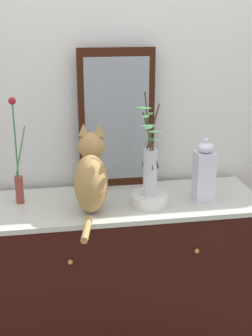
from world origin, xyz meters
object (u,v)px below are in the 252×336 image
Objects in this scene: vase_glass_clear at (150,166)px; jar_lidded_porcelain at (204,172)px; mirror_leaning at (117,120)px; bowl_porcelain at (150,200)px; sideboard at (126,270)px; cat_sitting at (91,177)px; vase_slim_green at (18,173)px.

vase_glass_clear is 0.30m from jar_lidded_porcelain.
mirror_leaning is 4.13× the size of bowl_porcelain.
bowl_porcelain is (0.11, -0.08, 0.45)m from sideboard.
mirror_leaning is 0.42m from cat_sitting.
vase_glass_clear is 1.56× the size of jar_lidded_porcelain.
vase_slim_green is at bearing 156.20° from cat_sitting.
vase_glass_clear is (0.12, -0.31, -0.17)m from mirror_leaning.
vase_slim_green is at bearing -162.55° from mirror_leaning.
mirror_leaning is 1.62× the size of cat_sitting.
sideboard is at bearing -6.60° from vase_slim_green.
jar_lidded_porcelain is at bearing -34.80° from mirror_leaning.
cat_sitting is 1.39× the size of jar_lidded_porcelain.
sideboard is 1.86× the size of mirror_leaning.
bowl_porcelain is 0.32m from jar_lidded_porcelain.
mirror_leaning is at bearing 93.10° from sideboard.
bowl_porcelain is (0.30, 0.02, -0.15)m from cat_sitting.
vase_glass_clear is at bearing -128.23° from bowl_porcelain.
bowl_porcelain is 0.18m from vase_glass_clear.
sideboard is 3.02× the size of cat_sitting.
cat_sitting is (-0.19, -0.09, 0.60)m from sideboard.
sideboard is 2.58× the size of vase_slim_green.
mirror_leaning is at bearing 111.11° from vase_glass_clear.
vase_glass_clear is (0.11, -0.08, 0.63)m from sideboard.
vase_glass_clear reaches higher than sideboard.
vase_slim_green is at bearing 172.79° from jar_lidded_porcelain.
mirror_leaning reaches higher than sideboard.
jar_lidded_porcelain is at bearing -7.21° from vase_slim_green.
cat_sitting is 0.39m from vase_slim_green.
bowl_porcelain is at bearing -35.52° from sideboard.
cat_sitting is at bearing -176.34° from jar_lidded_porcelain.
sideboard is 0.63m from cat_sitting.
jar_lidded_porcelain is (0.41, -0.29, -0.23)m from mirror_leaning.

